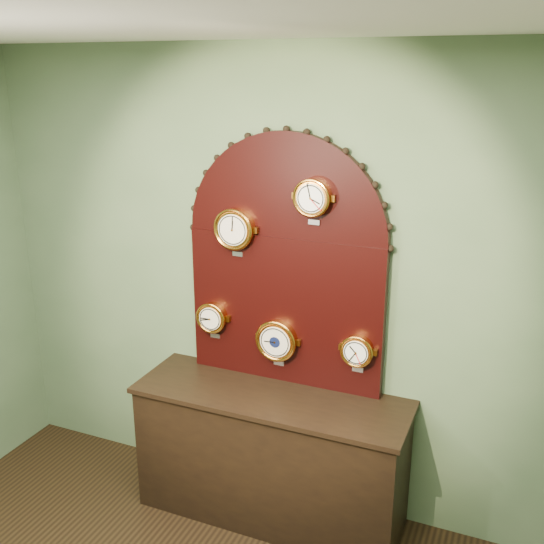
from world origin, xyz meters
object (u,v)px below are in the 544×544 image
at_px(roman_clock, 235,229).
at_px(hygrometer, 212,317).
at_px(shop_counter, 271,458).
at_px(barometer, 277,340).
at_px(display_board, 286,255).
at_px(tide_clock, 357,351).
at_px(arabic_clock, 312,198).

xyz_separation_m(roman_clock, hygrometer, (-0.17, 0.00, -0.58)).
height_order(shop_counter, barometer, barometer).
bearing_deg(hygrometer, roman_clock, -0.45).
height_order(display_board, barometer, display_board).
bearing_deg(tide_clock, display_board, 171.99).
distance_m(shop_counter, barometer, 0.73).
relative_size(display_board, tide_clock, 6.29).
distance_m(roman_clock, arabic_clock, 0.52).
distance_m(roman_clock, tide_clock, 0.99).
bearing_deg(hygrometer, arabic_clock, -0.04).
distance_m(display_board, roman_clock, 0.33).
relative_size(roman_clock, tide_clock, 1.23).
xyz_separation_m(display_board, arabic_clock, (0.18, -0.07, 0.36)).
distance_m(display_board, hygrometer, 0.64).
relative_size(shop_counter, display_board, 1.05).
distance_m(roman_clock, hygrometer, 0.60).
bearing_deg(barometer, roman_clock, 179.92).
distance_m(roman_clock, barometer, 0.71).
height_order(shop_counter, hygrometer, hygrometer).
xyz_separation_m(arabic_clock, tide_clock, (0.29, 0.00, -0.85)).
distance_m(display_board, barometer, 0.52).
bearing_deg(barometer, arabic_clock, 0.34).
distance_m(display_board, arabic_clock, 0.41).
bearing_deg(shop_counter, tide_clock, 18.31).
xyz_separation_m(hygrometer, tide_clock, (0.92, 0.00, -0.06)).
bearing_deg(roman_clock, arabic_clock, 0.11).
bearing_deg(arabic_clock, hygrometer, 179.96).
bearing_deg(shop_counter, barometer, 99.39).
height_order(roman_clock, arabic_clock, arabic_clock).
relative_size(display_board, hygrometer, 6.14).
bearing_deg(display_board, arabic_clock, -20.12).
relative_size(arabic_clock, tide_clock, 1.09).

